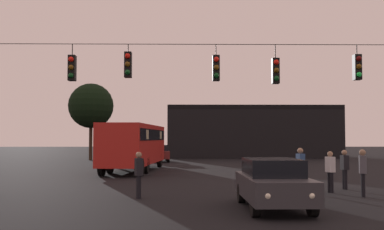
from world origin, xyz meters
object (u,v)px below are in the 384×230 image
object	(u,v)px
pedestrian_crossing_right	(139,172)
pedestrian_trailing	(345,167)
pedestrian_crossing_center	(300,167)
pedestrian_crossing_left	(363,170)
pedestrian_near_bus	(330,169)
car_far_left	(159,153)
tree_left_silhouette	(91,106)
car_near_right	(273,183)
city_bus	(135,142)

from	to	relation	value
pedestrian_crossing_right	pedestrian_trailing	distance (m)	8.86
pedestrian_crossing_center	pedestrian_trailing	distance (m)	2.19
pedestrian_crossing_left	pedestrian_near_bus	world-z (taller)	pedestrian_crossing_left
car_far_left	tree_left_silhouette	size ratio (longest dim) A/B	0.59
pedestrian_near_bus	tree_left_silhouette	size ratio (longest dim) A/B	0.22
car_near_right	pedestrian_near_bus	size ratio (longest dim) A/B	2.67
pedestrian_near_bus	tree_left_silhouette	distance (m)	31.30
pedestrian_near_bus	pedestrian_trailing	distance (m)	1.54
pedestrian_crossing_left	pedestrian_near_bus	size ratio (longest dim) A/B	1.06
tree_left_silhouette	pedestrian_near_bus	bearing A→B (deg)	-61.10
car_near_right	pedestrian_near_bus	xyz separation A→B (m)	(3.05, 4.15, 0.13)
car_far_left	car_near_right	bearing A→B (deg)	-79.69
car_near_right	pedestrian_trailing	distance (m)	6.69
city_bus	car_near_right	world-z (taller)	city_bus
tree_left_silhouette	pedestrian_crossing_right	bearing A→B (deg)	-75.27
city_bus	pedestrian_crossing_left	distance (m)	16.81
pedestrian_near_bus	pedestrian_crossing_left	bearing A→B (deg)	-59.47
pedestrian_near_bus	tree_left_silhouette	xyz separation A→B (m)	(-14.98, 27.13, 4.37)
pedestrian_crossing_center	pedestrian_crossing_right	bearing A→B (deg)	-161.44
city_bus	car_far_left	bearing A→B (deg)	85.67
car_near_right	pedestrian_crossing_right	distance (m)	5.00
car_far_left	city_bus	bearing A→B (deg)	-94.33
city_bus	pedestrian_crossing_center	xyz separation A→B (m)	(7.98, -11.83, -0.86)
pedestrian_crossing_left	pedestrian_near_bus	xyz separation A→B (m)	(-0.78, 1.33, -0.07)
car_near_right	tree_left_silhouette	world-z (taller)	tree_left_silhouette
tree_left_silhouette	car_far_left	bearing A→B (deg)	-24.88
pedestrian_near_bus	tree_left_silhouette	bearing A→B (deg)	118.90
pedestrian_crossing_right	city_bus	bearing A→B (deg)	96.76
tree_left_silhouette	city_bus	bearing A→B (deg)	-68.29
car_near_right	tree_left_silhouette	distance (m)	33.78
pedestrian_crossing_left	tree_left_silhouette	world-z (taller)	tree_left_silhouette
city_bus	pedestrian_crossing_center	distance (m)	14.30
city_bus	pedestrian_crossing_right	xyz separation A→B (m)	(1.66, -13.96, -0.93)
car_far_left	pedestrian_crossing_right	size ratio (longest dim) A/B	2.68
pedestrian_crossing_center	pedestrian_crossing_left	bearing A→B (deg)	-43.43
car_far_left	pedestrian_near_bus	world-z (taller)	pedestrian_near_bus
city_bus	pedestrian_near_bus	distance (m)	15.28
city_bus	pedestrian_crossing_right	bearing A→B (deg)	-83.24
tree_left_silhouette	pedestrian_crossing_center	bearing A→B (deg)	-62.49
pedestrian_trailing	car_near_right	bearing A→B (deg)	-127.08
pedestrian_near_bus	pedestrian_trailing	bearing A→B (deg)	50.50
pedestrian_crossing_center	pedestrian_trailing	size ratio (longest dim) A/B	1.06
pedestrian_crossing_right	pedestrian_crossing_center	bearing A→B (deg)	18.56
tree_left_silhouette	car_near_right	bearing A→B (deg)	-69.13
pedestrian_near_bus	pedestrian_crossing_center	bearing A→B (deg)	158.20
pedestrian_near_bus	car_far_left	bearing A→B (deg)	108.82
pedestrian_crossing_left	pedestrian_trailing	xyz separation A→B (m)	(0.19, 2.52, -0.06)
tree_left_silhouette	pedestrian_trailing	bearing A→B (deg)	-58.41
city_bus	car_far_left	xyz separation A→B (m)	(0.89, 11.71, -1.07)
city_bus	pedestrian_crossing_right	distance (m)	14.09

